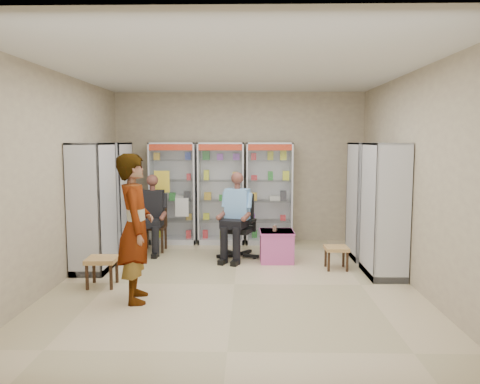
{
  "coord_description": "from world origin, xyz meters",
  "views": [
    {
      "loc": [
        0.21,
        -6.46,
        2.03
      ],
      "look_at": [
        0.06,
        0.7,
        1.24
      ],
      "focal_mm": 35.0,
      "sensor_mm": 36.0,
      "label": 1
    }
  ],
  "objects_px": {
    "woven_stool_a": "(336,258)",
    "woven_stool_b": "(102,272)",
    "cabinet_back_right": "(269,193)",
    "office_chair": "(238,226)",
    "cabinet_back_mid": "(221,193)",
    "cabinet_right_far": "(366,201)",
    "cabinet_back_left": "(173,193)",
    "cabinet_left_near": "(93,207)",
    "pink_trunk": "(277,246)",
    "seated_shopkeeper": "(238,218)",
    "standing_man": "(135,228)",
    "cabinet_left_far": "(113,199)",
    "cabinet_right_near": "(384,210)",
    "wooden_chair": "(154,226)"
  },
  "relations": [
    {
      "from": "woven_stool_a",
      "to": "woven_stool_b",
      "type": "height_order",
      "value": "woven_stool_b"
    },
    {
      "from": "cabinet_back_right",
      "to": "office_chair",
      "type": "bearing_deg",
      "value": -116.47
    },
    {
      "from": "cabinet_back_mid",
      "to": "cabinet_back_right",
      "type": "distance_m",
      "value": 0.95
    },
    {
      "from": "cabinet_right_far",
      "to": "office_chair",
      "type": "relative_size",
      "value": 1.81
    },
    {
      "from": "cabinet_right_far",
      "to": "cabinet_back_left",
      "type": "bearing_deg",
      "value": 72.25
    },
    {
      "from": "cabinet_back_right",
      "to": "cabinet_left_near",
      "type": "distance_m",
      "value": 3.48
    },
    {
      "from": "cabinet_back_left",
      "to": "pink_trunk",
      "type": "relative_size",
      "value": 3.66
    },
    {
      "from": "seated_shopkeeper",
      "to": "woven_stool_b",
      "type": "distance_m",
      "value": 2.51
    },
    {
      "from": "cabinet_back_left",
      "to": "cabinet_back_right",
      "type": "relative_size",
      "value": 1.0
    },
    {
      "from": "cabinet_back_right",
      "to": "cabinet_back_left",
      "type": "bearing_deg",
      "value": 180.0
    },
    {
      "from": "cabinet_back_mid",
      "to": "standing_man",
      "type": "bearing_deg",
      "value": -104.36
    },
    {
      "from": "office_chair",
      "to": "cabinet_left_far",
      "type": "bearing_deg",
      "value": -168.98
    },
    {
      "from": "cabinet_back_mid",
      "to": "cabinet_right_near",
      "type": "bearing_deg",
      "value": -40.84
    },
    {
      "from": "cabinet_left_near",
      "to": "cabinet_back_mid",
      "type": "bearing_deg",
      "value": 137.2
    },
    {
      "from": "cabinet_right_far",
      "to": "cabinet_left_far",
      "type": "xyz_separation_m",
      "value": [
        -4.46,
        0.2,
        0.0
      ]
    },
    {
      "from": "cabinet_back_left",
      "to": "woven_stool_a",
      "type": "bearing_deg",
      "value": -33.29
    },
    {
      "from": "cabinet_back_mid",
      "to": "standing_man",
      "type": "xyz_separation_m",
      "value": [
        -0.88,
        -3.42,
        -0.06
      ]
    },
    {
      "from": "woven_stool_a",
      "to": "cabinet_back_left",
      "type": "bearing_deg",
      "value": 146.71
    },
    {
      "from": "seated_shopkeeper",
      "to": "woven_stool_b",
      "type": "bearing_deg",
      "value": -121.42
    },
    {
      "from": "cabinet_right_far",
      "to": "wooden_chair",
      "type": "bearing_deg",
      "value": 83.96
    },
    {
      "from": "cabinet_back_left",
      "to": "woven_stool_b",
      "type": "xyz_separation_m",
      "value": [
        -0.55,
        -2.85,
        -0.8
      ]
    },
    {
      "from": "woven_stool_b",
      "to": "standing_man",
      "type": "relative_size",
      "value": 0.22
    },
    {
      "from": "seated_shopkeeper",
      "to": "standing_man",
      "type": "bearing_deg",
      "value": -101.88
    },
    {
      "from": "seated_shopkeeper",
      "to": "wooden_chair",
      "type": "bearing_deg",
      "value": 179.53
    },
    {
      "from": "office_chair",
      "to": "woven_stool_b",
      "type": "bearing_deg",
      "value": -120.55
    },
    {
      "from": "woven_stool_b",
      "to": "seated_shopkeeper",
      "type": "bearing_deg",
      "value": 40.98
    },
    {
      "from": "pink_trunk",
      "to": "standing_man",
      "type": "height_order",
      "value": "standing_man"
    },
    {
      "from": "cabinet_left_far",
      "to": "wooden_chair",
      "type": "height_order",
      "value": "cabinet_left_far"
    },
    {
      "from": "seated_shopkeeper",
      "to": "cabinet_back_left",
      "type": "bearing_deg",
      "value": 154.17
    },
    {
      "from": "cabinet_back_right",
      "to": "seated_shopkeeper",
      "type": "xyz_separation_m",
      "value": [
        -0.59,
        -1.24,
        -0.3
      ]
    },
    {
      "from": "cabinet_left_near",
      "to": "wooden_chair",
      "type": "bearing_deg",
      "value": 152.39
    },
    {
      "from": "cabinet_left_near",
      "to": "cabinet_right_near",
      "type": "bearing_deg",
      "value": 87.43
    },
    {
      "from": "cabinet_back_left",
      "to": "office_chair",
      "type": "relative_size",
      "value": 1.81
    },
    {
      "from": "cabinet_back_left",
      "to": "seated_shopkeeper",
      "type": "relative_size",
      "value": 1.42
    },
    {
      "from": "pink_trunk",
      "to": "cabinet_back_right",
      "type": "bearing_deg",
      "value": 92.81
    },
    {
      "from": "seated_shopkeeper",
      "to": "woven_stool_a",
      "type": "height_order",
      "value": "seated_shopkeeper"
    },
    {
      "from": "cabinet_right_far",
      "to": "cabinet_right_near",
      "type": "distance_m",
      "value": 1.1
    },
    {
      "from": "woven_stool_b",
      "to": "cabinet_back_left",
      "type": "bearing_deg",
      "value": 79.09
    },
    {
      "from": "woven_stool_a",
      "to": "pink_trunk",
      "type": "bearing_deg",
      "value": 153.78
    },
    {
      "from": "cabinet_right_far",
      "to": "cabinet_left_near",
      "type": "xyz_separation_m",
      "value": [
        -4.46,
        -0.9,
        0.0
      ]
    },
    {
      "from": "cabinet_right_near",
      "to": "pink_trunk",
      "type": "xyz_separation_m",
      "value": [
        -1.56,
        0.78,
        -0.74
      ]
    },
    {
      "from": "cabinet_back_mid",
      "to": "cabinet_left_far",
      "type": "height_order",
      "value": "same"
    },
    {
      "from": "pink_trunk",
      "to": "woven_stool_b",
      "type": "bearing_deg",
      "value": -150.82
    },
    {
      "from": "cabinet_back_mid",
      "to": "cabinet_right_far",
      "type": "bearing_deg",
      "value": -23.65
    },
    {
      "from": "cabinet_back_mid",
      "to": "woven_stool_b",
      "type": "distance_m",
      "value": 3.32
    },
    {
      "from": "cabinet_back_left",
      "to": "woven_stool_a",
      "type": "relative_size",
      "value": 5.55
    },
    {
      "from": "cabinet_right_far",
      "to": "cabinet_left_far",
      "type": "bearing_deg",
      "value": 87.43
    },
    {
      "from": "office_chair",
      "to": "woven_stool_a",
      "type": "bearing_deg",
      "value": -6.57
    },
    {
      "from": "seated_shopkeeper",
      "to": "woven_stool_b",
      "type": "height_order",
      "value": "seated_shopkeeper"
    },
    {
      "from": "cabinet_right_far",
      "to": "cabinet_left_far",
      "type": "relative_size",
      "value": 1.0
    }
  ]
}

